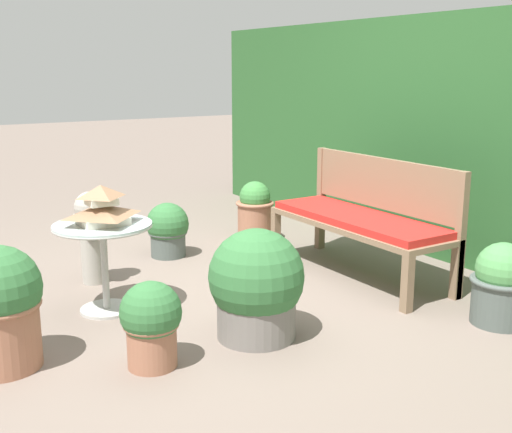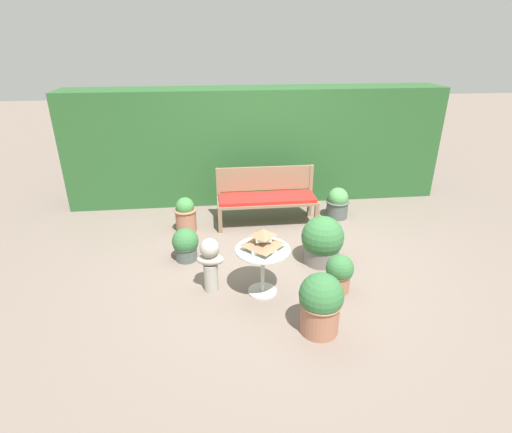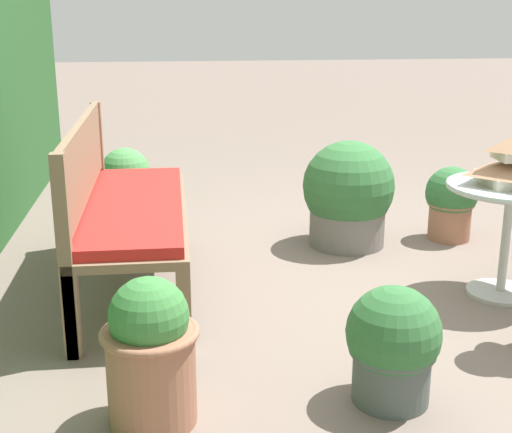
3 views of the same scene
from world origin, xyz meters
The scene contains 12 objects.
ground centered at (0.00, 0.00, 0.00)m, with size 30.00×30.00×0.00m, color #75665B.
foliage_hedge_back centered at (0.00, 2.27, 0.96)m, with size 6.40×0.75×1.93m, color #285628.
garden_bench centered at (0.03, 1.07, 0.40)m, with size 1.53×0.51×0.46m.
bench_backrest centered at (0.03, 1.31, 0.62)m, with size 1.53×0.06×0.86m.
patio_table centered at (-0.27, -0.75, 0.45)m, with size 0.61×0.61×0.57m.
pagoda_birdhouse centered at (-0.27, -0.75, 0.68)m, with size 0.37×0.37×0.24m.
garden_bust centered at (-0.86, -0.63, 0.39)m, with size 0.34×0.22×0.67m.
potted_plant_bench_right centered at (-1.18, 0.10, 0.22)m, with size 0.35×0.35×0.45m.
potted_plant_table_far centered at (0.61, -0.81, 0.24)m, with size 0.32×0.32×0.46m.
potted_plant_table_near centered at (0.58, -0.16, 0.30)m, with size 0.55×0.55×0.64m.
potted_plant_bench_left centered at (-1.22, 0.97, 0.27)m, with size 0.34×0.34×0.54m.
potted_plant_path_edge centered at (1.20, 1.19, 0.24)m, with size 0.38×0.38×0.50m.
Camera 1 is at (3.49, -2.01, 1.51)m, focal length 45.00 mm.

